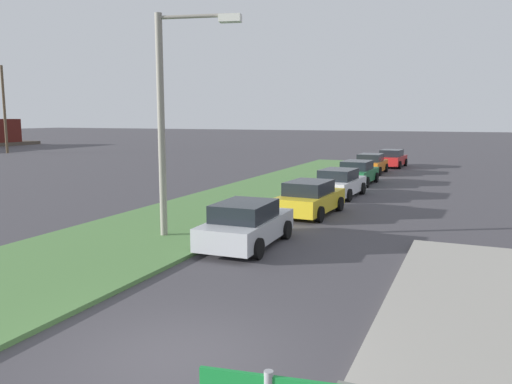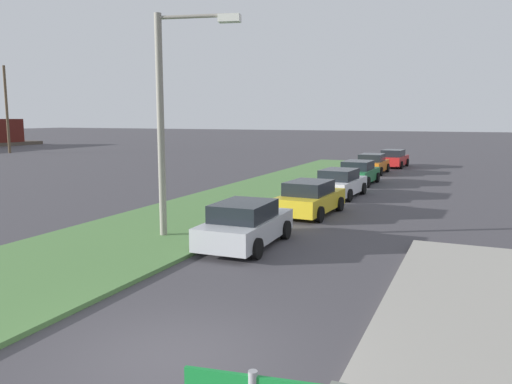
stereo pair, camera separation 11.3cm
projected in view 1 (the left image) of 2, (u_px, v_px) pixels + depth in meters
name	position (u px, v px, depth m)	size (l,w,h in m)	color
ground	(176.00, 360.00, 8.72)	(300.00, 300.00, 0.00)	#423F44
grass_median	(181.00, 221.00, 20.16)	(60.00, 6.00, 0.12)	#517F42
parked_car_silver	(246.00, 224.00, 16.30)	(4.35, 2.12, 1.47)	#B2B5BA
parked_car_yellow	(310.00, 198.00, 21.60)	(4.39, 2.19, 1.47)	gold
parked_car_white	(339.00, 183.00, 26.50)	(4.39, 2.19, 1.47)	silver
parked_car_green	(357.00, 173.00, 31.53)	(4.35, 2.12, 1.47)	#1E6B38
parked_car_orange	(371.00, 164.00, 37.55)	(4.33, 2.07, 1.47)	orange
parked_car_red	(392.00, 159.00, 42.29)	(4.39, 2.19, 1.47)	red
streetlight	(171.00, 110.00, 16.77)	(0.91, 2.84, 7.50)	gray
distant_utility_pole	(4.00, 110.00, 58.05)	(0.30, 0.30, 10.00)	brown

